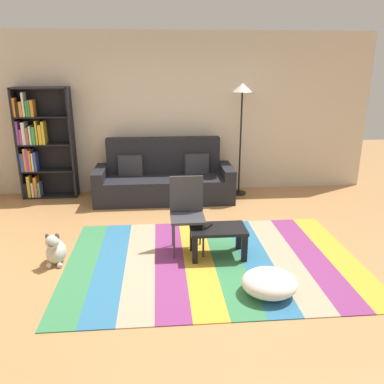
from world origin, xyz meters
The scene contains 11 objects.
ground_plane centered at (0.00, 0.00, 0.00)m, with size 14.00×14.00×0.00m, color #B27F4C.
back_wall centered at (0.00, 2.55, 1.35)m, with size 6.80×0.10×2.70m, color beige.
rug centered at (0.27, -0.27, 0.01)m, with size 3.33×2.29×0.01m.
couch centered at (-0.24, 2.02, 0.34)m, with size 2.26×0.80×1.00m.
bookshelf centered at (-2.28, 2.31, 0.91)m, with size 0.90×0.28×1.83m.
coffee_table centered at (0.34, -0.14, 0.29)m, with size 0.65×0.41×0.35m.
pouf centered at (0.72, -1.00, 0.13)m, with size 0.54×0.52×0.24m, color white.
dog centered at (-1.51, -0.16, 0.16)m, with size 0.22×0.35×0.40m.
standing_lamp centered at (1.06, 2.18, 1.57)m, with size 0.32×0.32×1.88m.
tv_remote centered at (0.23, -0.11, 0.37)m, with size 0.04×0.15×0.02m, color black.
folding_chair centered at (0.00, 0.09, 0.53)m, with size 0.40×0.40×0.90m.
Camera 1 is at (-0.32, -4.27, 2.15)m, focal length 36.59 mm.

